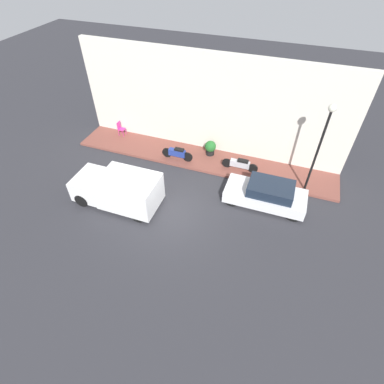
{
  "coord_description": "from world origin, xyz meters",
  "views": [
    {
      "loc": [
        -9.35,
        -4.43,
        11.16
      ],
      "look_at": [
        1.29,
        -0.63,
        0.6
      ],
      "focal_mm": 28.0,
      "sensor_mm": 36.0,
      "label": 1
    }
  ],
  "objects_px": {
    "motorcycle_blue": "(177,153)",
    "streetlamp": "(323,136)",
    "parked_car": "(266,194)",
    "cafe_chair": "(120,128)",
    "scooter_silver": "(240,164)",
    "potted_plant": "(210,148)",
    "delivery_van": "(118,189)"
  },
  "relations": [
    {
      "from": "motorcycle_blue",
      "to": "cafe_chair",
      "type": "relative_size",
      "value": 2.05
    },
    {
      "from": "delivery_van",
      "to": "potted_plant",
      "type": "height_order",
      "value": "delivery_van"
    },
    {
      "from": "potted_plant",
      "to": "motorcycle_blue",
      "type": "bearing_deg",
      "value": 123.61
    },
    {
      "from": "motorcycle_blue",
      "to": "streetlamp",
      "type": "xyz_separation_m",
      "value": [
        -0.23,
        -7.53,
        2.95
      ]
    },
    {
      "from": "motorcycle_blue",
      "to": "cafe_chair",
      "type": "distance_m",
      "value": 4.76
    },
    {
      "from": "parked_car",
      "to": "scooter_silver",
      "type": "height_order",
      "value": "parked_car"
    },
    {
      "from": "motorcycle_blue",
      "to": "streetlamp",
      "type": "height_order",
      "value": "streetlamp"
    },
    {
      "from": "scooter_silver",
      "to": "potted_plant",
      "type": "bearing_deg",
      "value": 66.64
    },
    {
      "from": "scooter_silver",
      "to": "cafe_chair",
      "type": "relative_size",
      "value": 2.22
    },
    {
      "from": "parked_car",
      "to": "delivery_van",
      "type": "bearing_deg",
      "value": 109.0
    },
    {
      "from": "scooter_silver",
      "to": "potted_plant",
      "type": "relative_size",
      "value": 2.29
    },
    {
      "from": "parked_car",
      "to": "cafe_chair",
      "type": "height_order",
      "value": "parked_car"
    },
    {
      "from": "parked_car",
      "to": "cafe_chair",
      "type": "xyz_separation_m",
      "value": [
        3.15,
        10.24,
        0.03
      ]
    },
    {
      "from": "parked_car",
      "to": "motorcycle_blue",
      "type": "relative_size",
      "value": 2.1
    },
    {
      "from": "parked_car",
      "to": "motorcycle_blue",
      "type": "xyz_separation_m",
      "value": [
        1.87,
        5.66,
        -0.08
      ]
    },
    {
      "from": "parked_car",
      "to": "delivery_van",
      "type": "height_order",
      "value": "delivery_van"
    },
    {
      "from": "scooter_silver",
      "to": "delivery_van",
      "type": "bearing_deg",
      "value": 130.85
    },
    {
      "from": "parked_car",
      "to": "scooter_silver",
      "type": "bearing_deg",
      "value": 41.1
    },
    {
      "from": "streetlamp",
      "to": "cafe_chair",
      "type": "distance_m",
      "value": 12.54
    },
    {
      "from": "delivery_van",
      "to": "motorcycle_blue",
      "type": "xyz_separation_m",
      "value": [
        4.34,
        -1.5,
        -0.35
      ]
    },
    {
      "from": "scooter_silver",
      "to": "streetlamp",
      "type": "distance_m",
      "value": 4.79
    },
    {
      "from": "delivery_van",
      "to": "scooter_silver",
      "type": "bearing_deg",
      "value": -49.15
    },
    {
      "from": "scooter_silver",
      "to": "motorcycle_blue",
      "type": "xyz_separation_m",
      "value": [
        -0.25,
        3.8,
        0.02
      ]
    },
    {
      "from": "motorcycle_blue",
      "to": "potted_plant",
      "type": "height_order",
      "value": "potted_plant"
    },
    {
      "from": "parked_car",
      "to": "scooter_silver",
      "type": "relative_size",
      "value": 1.94
    },
    {
      "from": "parked_car",
      "to": "potted_plant",
      "type": "bearing_deg",
      "value": 52.46
    },
    {
      "from": "motorcycle_blue",
      "to": "potted_plant",
      "type": "distance_m",
      "value": 2.07
    },
    {
      "from": "delivery_van",
      "to": "potted_plant",
      "type": "bearing_deg",
      "value": -30.48
    },
    {
      "from": "streetlamp",
      "to": "scooter_silver",
      "type": "bearing_deg",
      "value": 82.73
    },
    {
      "from": "streetlamp",
      "to": "cafe_chair",
      "type": "height_order",
      "value": "streetlamp"
    },
    {
      "from": "motorcycle_blue",
      "to": "delivery_van",
      "type": "bearing_deg",
      "value": 160.89
    },
    {
      "from": "delivery_van",
      "to": "streetlamp",
      "type": "bearing_deg",
      "value": -65.52
    }
  ]
}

